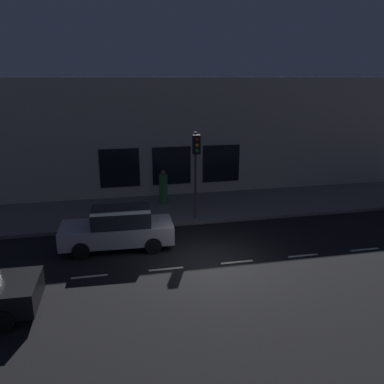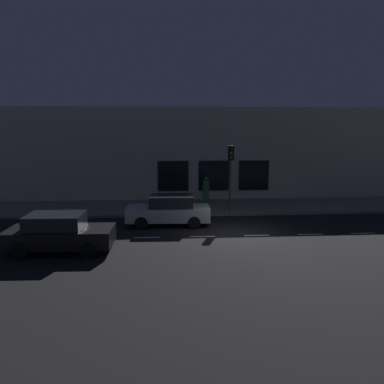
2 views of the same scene
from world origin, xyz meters
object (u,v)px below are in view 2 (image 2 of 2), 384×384
parked_car_1 (169,210)px  pedestrian_0 (206,191)px  parked_car_0 (59,233)px  traffic_light (231,163)px

parked_car_1 → pedestrian_0: bearing=-25.3°
parked_car_0 → parked_car_1: bearing=132.5°
parked_car_0 → parked_car_1: same height
parked_car_1 → pedestrian_0: (4.72, -2.44, 0.17)m
parked_car_0 → parked_car_1: (3.94, -4.52, -0.00)m
parked_car_1 → parked_car_0: bearing=133.2°
traffic_light → parked_car_1: bearing=120.6°
pedestrian_0 → parked_car_0: bearing=42.2°
parked_car_0 → parked_car_1: 6.00m
traffic_light → parked_car_0: 10.34m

